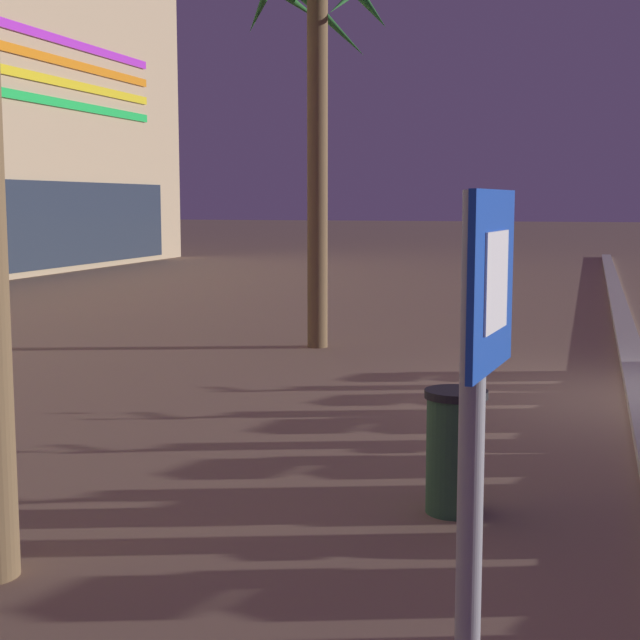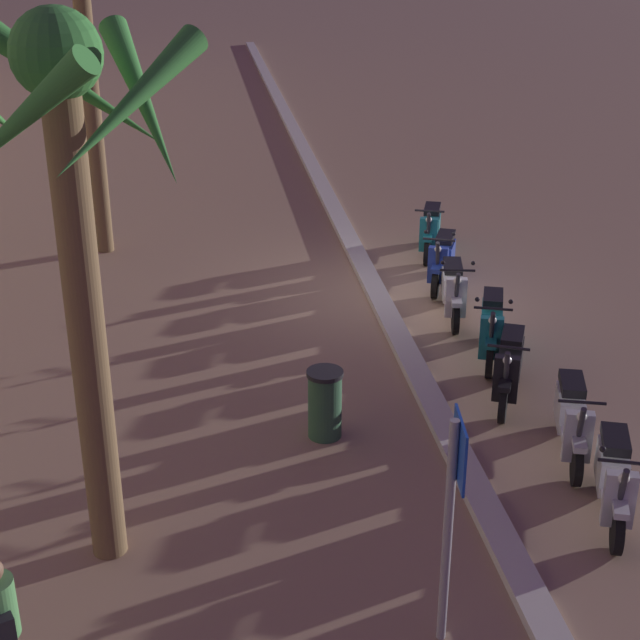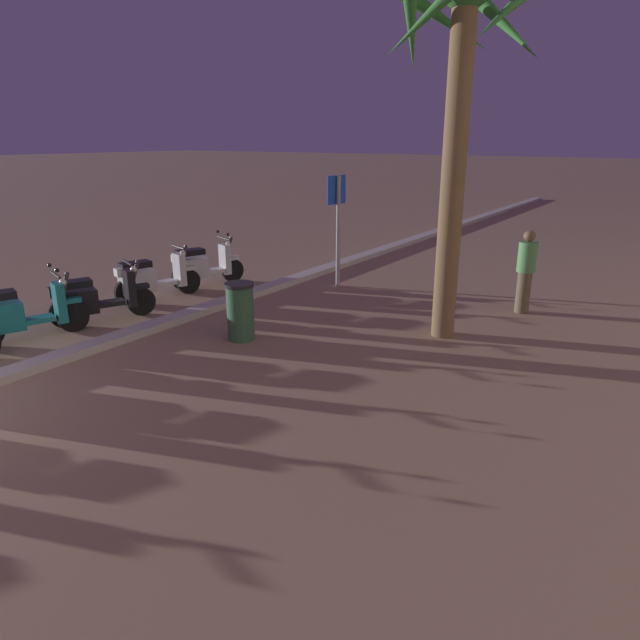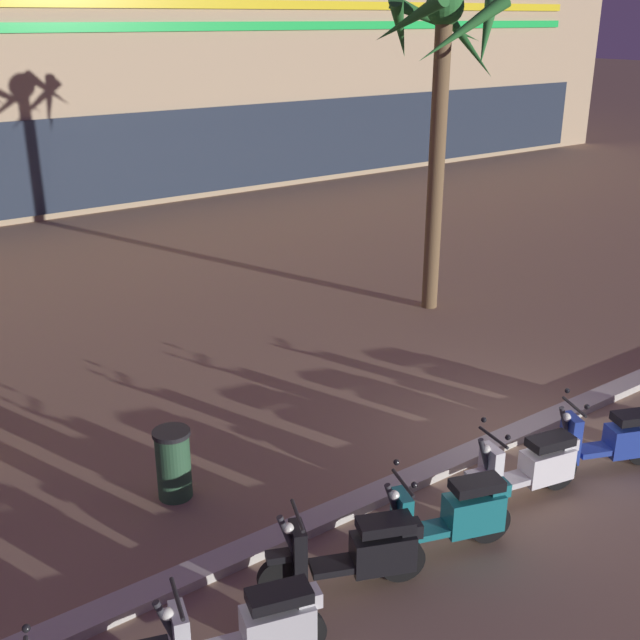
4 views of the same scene
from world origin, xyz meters
name	(u,v)px [view 3 (image 3 of 4)]	position (x,y,z in m)	size (l,w,h in m)	color
scooter_silver_mid_front	(202,266)	(-6.84, -1.37, 0.46)	(1.67, 0.80, 1.17)	black
scooter_silver_lead_nearest	(151,279)	(-5.46, -1.42, 0.45)	(1.79, 0.78, 1.04)	black
scooter_black_mid_rear	(94,299)	(-3.92, -1.10, 0.44)	(1.75, 0.91, 1.04)	black
scooter_teal_far_back	(19,314)	(-2.63, -1.24, 0.46)	(1.77, 0.81, 1.17)	black
crossing_sign	(338,218)	(-8.56, 1.06, 1.50)	(0.60, 0.15, 2.40)	#939399
palm_tree_near_sign	(460,65)	(-6.75, 4.28, 4.17)	(2.44, 2.50, 5.69)	brown
pedestrian_by_palm_tree	(526,270)	(-8.83, 5.03, 0.82)	(0.46, 0.35, 1.55)	brown
litter_bin	(240,311)	(-4.71, 1.64, 0.48)	(0.48, 0.48, 0.95)	#2D5638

